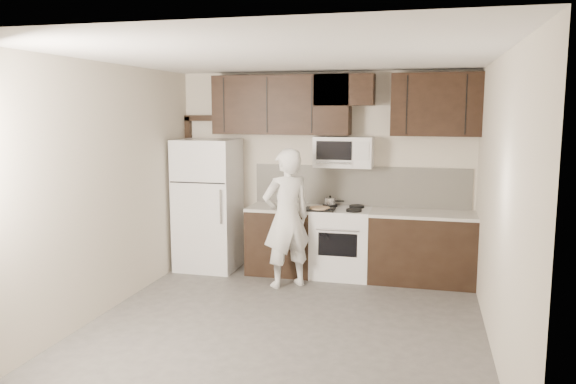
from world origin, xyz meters
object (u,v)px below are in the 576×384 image
at_px(person, 287,218).
at_px(stove, 341,242).
at_px(refrigerator, 208,205).
at_px(microwave, 344,152).

bearing_deg(person, stove, -175.08).
height_order(stove, refrigerator, refrigerator).
xyz_separation_m(refrigerator, person, (1.25, -0.53, -0.03)).
bearing_deg(stove, person, -135.96).
bearing_deg(stove, refrigerator, -178.49).
bearing_deg(microwave, person, -130.66).
relative_size(microwave, refrigerator, 0.42).
xyz_separation_m(microwave, person, (-0.60, -0.70, -0.78)).
bearing_deg(person, microwave, -169.79).
bearing_deg(refrigerator, person, -22.97).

